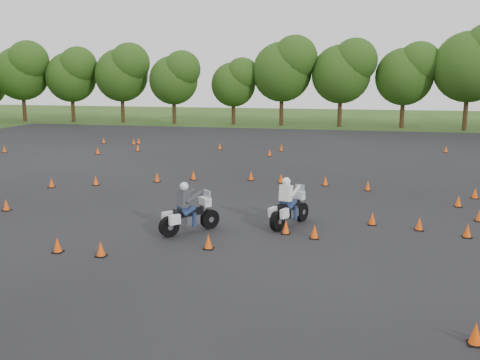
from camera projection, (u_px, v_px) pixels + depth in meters
name	position (u px, v px, depth m)	size (l,w,h in m)	color
ground	(215.00, 237.00, 18.01)	(140.00, 140.00, 0.00)	#2D5119
asphalt_pad	(250.00, 198.00, 23.76)	(62.00, 62.00, 0.00)	black
treeline	(340.00, 83.00, 49.48)	(86.80, 32.59, 10.66)	#264513
traffic_cones	(262.00, 194.00, 23.41)	(36.87, 32.60, 0.45)	#F64E0A
rider_grey	(190.00, 207.00, 18.38)	(2.34, 0.72, 1.81)	#383A3E
rider_white	(290.00, 202.00, 19.20)	(2.34, 0.72, 1.81)	silver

